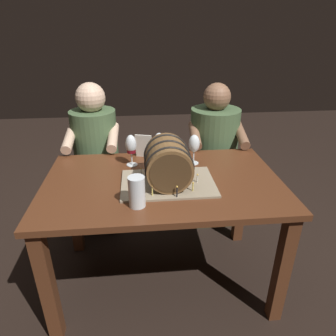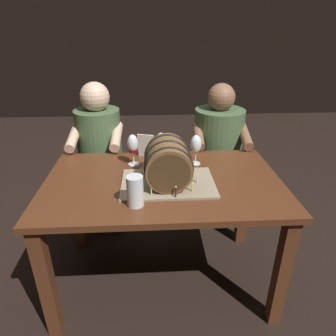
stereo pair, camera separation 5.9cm
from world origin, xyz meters
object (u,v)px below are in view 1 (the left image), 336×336
at_px(wine_glass_red, 131,146).
at_px(menu_card, 144,146).
at_px(dining_table, 163,197).
at_px(beer_pint, 137,193).
at_px(barrel_cake, 168,165).
at_px(person_seated_right, 213,160).
at_px(wine_glass_empty, 194,144).
at_px(wine_glass_rose, 158,143).
at_px(person_seated_left, 98,165).

bearing_deg(wine_glass_red, menu_card, 55.87).
xyz_separation_m(dining_table, beer_pint, (-0.15, -0.26, 0.19)).
xyz_separation_m(dining_table, barrel_cake, (0.03, -0.05, 0.24)).
xyz_separation_m(dining_table, person_seated_right, (0.46, 0.66, -0.07)).
relative_size(wine_glass_empty, beer_pint, 1.22).
relative_size(dining_table, wine_glass_red, 6.75).
bearing_deg(dining_table, person_seated_right, 55.23).
distance_m(wine_glass_rose, person_seated_left, 0.68).
distance_m(wine_glass_rose, menu_card, 0.13).
bearing_deg(wine_glass_empty, dining_table, -135.69).
distance_m(dining_table, wine_glass_empty, 0.39).
relative_size(wine_glass_red, beer_pint, 1.27).
distance_m(barrel_cake, wine_glass_red, 0.34).
bearing_deg(menu_card, dining_table, -57.81).
bearing_deg(wine_glass_empty, person_seated_left, 146.21).
relative_size(beer_pint, person_seated_right, 0.13).
xyz_separation_m(barrel_cake, person_seated_right, (0.43, 0.71, -0.31)).
relative_size(wine_glass_rose, person_seated_left, 0.16).
distance_m(wine_glass_red, wine_glass_empty, 0.39).
bearing_deg(beer_pint, wine_glass_empty, 52.19).
xyz_separation_m(wine_glass_red, wine_glass_empty, (0.39, -0.01, 0.00)).
bearing_deg(wine_glass_red, wine_glass_empty, -1.73).
height_order(dining_table, barrel_cake, barrel_cake).
bearing_deg(wine_glass_rose, dining_table, -89.03).
distance_m(wine_glass_rose, beer_pint, 0.54).
xyz_separation_m(wine_glass_rose, menu_card, (-0.09, 0.07, -0.04)).
height_order(wine_glass_empty, person_seated_right, person_seated_right).
relative_size(beer_pint, person_seated_left, 0.13).
distance_m(menu_card, person_seated_right, 0.70).
xyz_separation_m(barrel_cake, person_seated_left, (-0.49, 0.71, -0.32)).
bearing_deg(barrel_cake, wine_glass_rose, 95.50).
bearing_deg(menu_card, person_seated_right, 46.17).
distance_m(dining_table, wine_glass_rose, 0.36).
bearing_deg(dining_table, wine_glass_empty, 44.31).
height_order(barrel_cake, beer_pint, barrel_cake).
relative_size(menu_card, person_seated_right, 0.14).
xyz_separation_m(dining_table, wine_glass_empty, (0.22, 0.21, 0.25)).
bearing_deg(wine_glass_rose, beer_pint, -105.15).
bearing_deg(barrel_cake, person_seated_left, 124.31).
xyz_separation_m(dining_table, menu_card, (-0.10, 0.34, 0.20)).
relative_size(barrel_cake, wine_glass_red, 2.58).
relative_size(dining_table, person_seated_left, 1.14).
distance_m(dining_table, person_seated_left, 0.81).
bearing_deg(person_seated_left, wine_glass_empty, -33.79).
bearing_deg(beer_pint, wine_glass_red, 93.74).
distance_m(wine_glass_empty, wine_glass_rose, 0.23).
distance_m(beer_pint, menu_card, 0.60).
distance_m(wine_glass_red, menu_card, 0.15).
distance_m(dining_table, barrel_cake, 0.24).
bearing_deg(person_seated_left, menu_card, -41.81).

